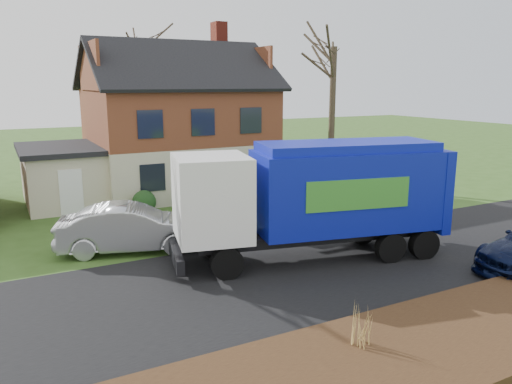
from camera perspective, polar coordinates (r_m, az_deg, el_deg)
name	(u,v)px	position (r m, az deg, el deg)	size (l,w,h in m)	color
ground	(270,279)	(15.41, 1.61, -9.96)	(120.00, 120.00, 0.00)	#304E1A
road	(270,279)	(15.40, 1.61, -9.93)	(80.00, 7.00, 0.02)	black
mulch_verge	(392,358)	(11.49, 15.32, -17.83)	(80.00, 3.50, 0.30)	black
main_house	(169,117)	(27.72, -9.92, 8.39)	(12.95, 8.95, 9.26)	beige
garbage_truck	(319,193)	(16.70, 7.18, -0.10)	(9.52, 4.37, 3.95)	black
silver_sedan	(132,228)	(18.20, -14.04, -4.01)	(1.77, 5.08, 1.67)	#AAAEB2
tree_front_east	(335,23)	(29.53, 9.01, 18.57)	(4.04, 4.04, 11.23)	#403426
tree_back	(137,38)	(34.51, -13.43, 16.76)	(3.30, 3.30, 10.44)	#403226
grass_clump_mid	(363,326)	(11.28, 12.12, -14.70)	(0.33, 0.27, 0.93)	tan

